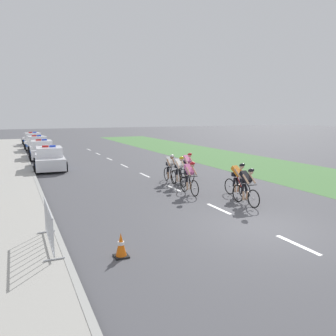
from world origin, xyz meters
name	(u,v)px	position (x,y,z in m)	size (l,w,h in m)	color
ground_plane	(262,229)	(0.00, 0.00, 0.00)	(160.00, 160.00, 0.00)	#4C4C51
kerb_edge	(33,172)	(-6.04, 14.00, 0.07)	(0.16, 60.00, 0.13)	#9E9E99
grass_verge	(233,160)	(8.85, 14.00, 0.00)	(7.00, 60.00, 0.01)	#4C7F42
lane_markings_centre	(134,170)	(0.00, 12.52, 0.00)	(0.14, 29.60, 0.01)	white
cyclist_lead	(246,186)	(1.30, 2.55, 0.79)	(0.42, 1.72, 1.56)	black
cyclist_second	(238,179)	(1.82, 3.83, 0.79)	(0.44, 1.72, 1.56)	black
cyclist_third	(189,177)	(0.13, 5.14, 0.79)	(0.42, 1.72, 1.56)	black
cyclist_fourth	(179,170)	(0.54, 7.01, 0.79)	(0.42, 1.72, 1.56)	black
cyclist_fifth	(170,168)	(0.47, 7.96, 0.79)	(0.43, 1.72, 1.56)	black
cyclist_sixth	(188,166)	(1.65, 8.19, 0.79)	(0.43, 1.72, 1.56)	black
police_car_nearest	(50,159)	(-4.91, 15.15, 0.68)	(2.19, 4.49, 1.59)	white
police_car_second	(42,150)	(-4.91, 21.21, 0.68)	(2.09, 4.45, 1.59)	white
police_car_third	(37,144)	(-4.90, 27.08, 0.68)	(2.28, 4.54, 1.59)	silver
police_car_furthest	(33,140)	(-4.90, 33.48, 0.68)	(2.24, 4.52, 1.59)	white
crowd_barrier_front	(49,226)	(-6.33, 1.10, 0.65)	(0.51, 2.32, 1.07)	#B7BABF
traffic_cone_near	(121,245)	(-4.72, -0.19, 0.31)	(0.36, 0.36, 0.64)	black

